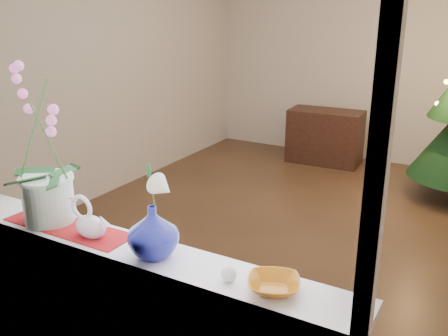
# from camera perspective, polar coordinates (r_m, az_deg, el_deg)

# --- Properties ---
(ground) EXTENTS (5.00, 5.00, 0.00)m
(ground) POSITION_cam_1_polar(r_m,az_deg,el_deg) (4.58, 9.51, -7.24)
(ground) COLOR #362516
(ground) RESTS_ON ground
(wall_back) EXTENTS (4.50, 0.10, 2.70)m
(wall_back) POSITION_cam_1_polar(r_m,az_deg,el_deg) (6.58, 18.10, 12.14)
(wall_back) COLOR beige
(wall_back) RESTS_ON ground
(wall_front) EXTENTS (4.50, 0.10, 2.70)m
(wall_front) POSITION_cam_1_polar(r_m,az_deg,el_deg) (2.06, -13.92, 0.62)
(wall_front) COLOR beige
(wall_front) RESTS_ON ground
(wall_left) EXTENTS (0.10, 5.00, 2.70)m
(wall_left) POSITION_cam_1_polar(r_m,az_deg,el_deg) (5.37, -13.16, 11.35)
(wall_left) COLOR beige
(wall_left) RESTS_ON ground
(windowsill) EXTENTS (2.20, 0.26, 0.04)m
(windowsill) POSITION_cam_1_polar(r_m,az_deg,el_deg) (2.32, -10.85, -9.15)
(windowsill) COLOR white
(windowsill) RESTS_ON window_apron
(window_frame) EXTENTS (2.22, 0.06, 1.60)m
(window_frame) POSITION_cam_1_polar(r_m,az_deg,el_deg) (2.01, -14.10, 10.39)
(window_frame) COLOR white
(window_frame) RESTS_ON windowsill
(runner) EXTENTS (0.70, 0.20, 0.01)m
(runner) POSITION_cam_1_polar(r_m,az_deg,el_deg) (2.56, -17.42, -6.46)
(runner) COLOR maroon
(runner) RESTS_ON windowsill
(orchid_pot) EXTENTS (0.32, 0.32, 0.78)m
(orchid_pot) POSITION_cam_1_polar(r_m,az_deg,el_deg) (2.53, -20.09, 2.35)
(orchid_pot) COLOR beige
(orchid_pot) RESTS_ON windowsill
(swan) EXTENTS (0.25, 0.17, 0.19)m
(swan) POSITION_cam_1_polar(r_m,az_deg,el_deg) (2.39, -15.08, -5.59)
(swan) COLOR silver
(swan) RESTS_ON windowsill
(blue_vase) EXTENTS (0.33, 0.33, 0.27)m
(blue_vase) POSITION_cam_1_polar(r_m,az_deg,el_deg) (2.15, -8.14, -6.78)
(blue_vase) COLOR navy
(blue_vase) RESTS_ON windowsill
(lily) EXTENTS (0.15, 0.08, 0.20)m
(lily) POSITION_cam_1_polar(r_m,az_deg,el_deg) (2.06, -8.43, -0.93)
(lily) COLOR beige
(lily) RESTS_ON blue_vase
(paperweight) EXTENTS (0.08, 0.08, 0.06)m
(paperweight) POSITION_cam_1_polar(r_m,az_deg,el_deg) (1.99, 0.56, -12.02)
(paperweight) COLOR silver
(paperweight) RESTS_ON windowsill
(amber_dish) EXTENTS (0.22, 0.22, 0.04)m
(amber_dish) POSITION_cam_1_polar(r_m,az_deg,el_deg) (1.95, 5.71, -13.23)
(amber_dish) COLOR #B06511
(amber_dish) RESTS_ON windowsill
(side_table) EXTENTS (0.93, 0.50, 0.68)m
(side_table) POSITION_cam_1_polar(r_m,az_deg,el_deg) (6.50, 11.46, 3.53)
(side_table) COLOR black
(side_table) RESTS_ON ground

